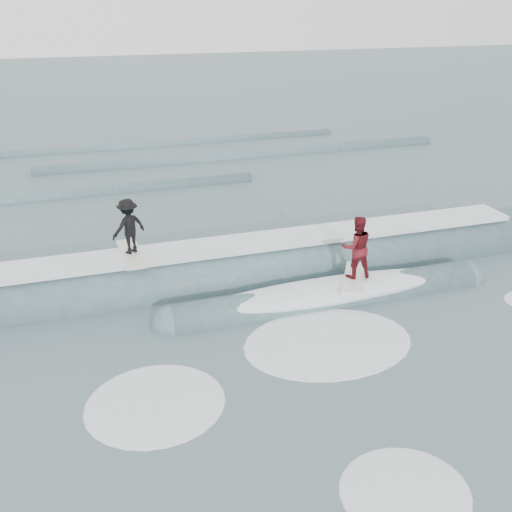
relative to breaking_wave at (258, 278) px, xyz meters
name	(u,v)px	position (x,y,z in m)	size (l,w,h in m)	color
ground	(297,351)	(-0.28, -3.96, -0.04)	(160.00, 160.00, 0.00)	#405B5E
breaking_wave	(258,278)	(0.00, 0.00, 0.00)	(22.71, 3.87, 2.17)	#38595E
surfer_black	(129,229)	(-3.66, 0.34, 1.91)	(1.17, 2.03, 1.67)	silver
surfer_red	(356,250)	(2.25, -1.86, 1.41)	(1.48, 2.00, 1.90)	white
whitewater	(377,385)	(0.91, -5.76, -0.04)	(13.64, 7.47, 0.10)	white
far_swells	(155,166)	(-1.07, 13.69, -0.04)	(34.16, 8.65, 0.80)	#38595E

